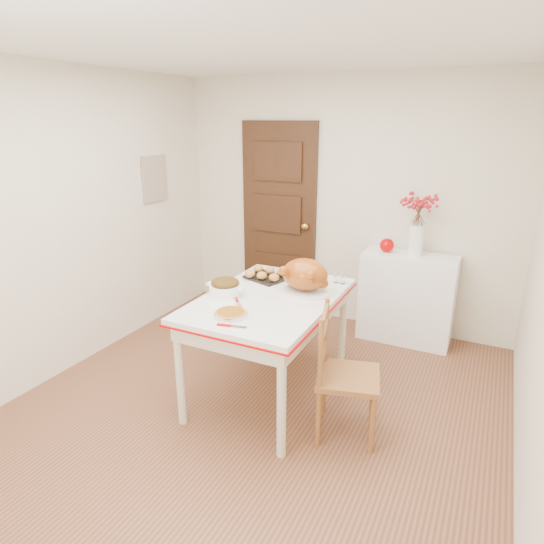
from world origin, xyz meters
The scene contains 19 objects.
floor centered at (0.00, 0.00, 0.00)m, with size 3.50×4.00×0.00m, color brown.
ceiling centered at (0.00, 0.00, 2.50)m, with size 3.50×4.00×0.00m, color white.
wall_back centered at (0.00, 2.00, 1.25)m, with size 3.50×0.00×2.50m, color silver.
wall_left centered at (-1.75, 0.00, 1.25)m, with size 0.00×4.00×2.50m, color silver.
door_back centered at (-0.70, 1.97, 1.03)m, with size 0.85×0.06×2.06m, color #3B1A0D.
photo_board centered at (-1.73, 1.20, 1.50)m, with size 0.03×0.35×0.45m, color tan.
sideboard centered at (0.76, 1.78, 0.43)m, with size 0.86×0.38×0.86m, color white.
kitchen_table centered at (0.00, 0.33, 0.41)m, with size 0.94×1.37×0.82m, color silver, non-canonical shape.
chair_oak centered at (0.69, 0.13, 0.46)m, with size 0.41×0.41×0.92m, color #9A5824, non-canonical shape.
berry_vase centered at (0.79, 1.78, 1.16)m, with size 0.31×0.31×0.60m, color white, non-canonical shape.
apple centered at (0.53, 1.78, 0.93)m, with size 0.13×0.13×0.13m, color #B90000.
turkey_platter centered at (0.20, 0.53, 0.95)m, with size 0.41×0.33×0.26m, color #A24B0C, non-canonical shape.
pumpkin_pie centered at (-0.07, -0.10, 0.85)m, with size 0.22×0.22×0.05m, color #86490E.
stuffing_dish centered at (-0.32, 0.23, 0.88)m, with size 0.31×0.25×0.12m, color #4A330E, non-canonical shape.
rolls_tray centered at (-0.20, 0.68, 0.86)m, with size 0.31×0.24×0.08m, color gold, non-canonical shape.
pie_server centered at (0.02, -0.24, 0.83)m, with size 0.20×0.06×0.01m, color silver, non-canonical shape.
carving_knife centered at (-0.14, 0.12, 0.83)m, with size 0.22×0.05×0.01m, color silver, non-canonical shape.
drinking_glass centered at (0.05, 0.82, 0.88)m, with size 0.07×0.07×0.12m, color white.
shaker_pair centered at (0.37, 0.85, 0.87)m, with size 0.09×0.04×0.09m, color white, non-canonical shape.
Camera 1 is at (1.44, -2.54, 2.09)m, focal length 30.72 mm.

